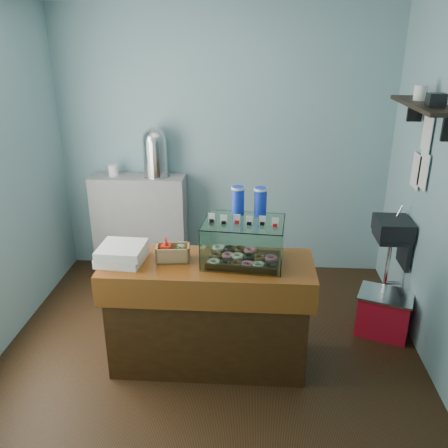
# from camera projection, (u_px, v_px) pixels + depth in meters

# --- Properties ---
(ground) EXTENTS (3.50, 3.50, 0.00)m
(ground) POSITION_uv_depth(u_px,v_px,m) (212.00, 342.00, 4.13)
(ground) COLOR black
(ground) RESTS_ON ground
(room_shell) EXTENTS (3.54, 3.04, 2.82)m
(room_shell) POSITION_uv_depth(u_px,v_px,m) (213.00, 149.00, 3.50)
(room_shell) COLOR #76A3AC
(room_shell) RESTS_ON ground
(counter) EXTENTS (1.60, 0.60, 0.90)m
(counter) POSITION_uv_depth(u_px,v_px,m) (208.00, 313.00, 3.73)
(counter) COLOR #3F220C
(counter) RESTS_ON ground
(back_shelf) EXTENTS (1.00, 0.32, 1.10)m
(back_shelf) POSITION_uv_depth(u_px,v_px,m) (141.00, 225.00, 5.21)
(back_shelf) COLOR #949497
(back_shelf) RESTS_ON ground
(display_case) EXTENTS (0.63, 0.49, 0.54)m
(display_case) POSITION_uv_depth(u_px,v_px,m) (244.00, 239.00, 3.55)
(display_case) COLOR #321B0F
(display_case) RESTS_ON counter
(condiment_crate) EXTENTS (0.26, 0.17, 0.19)m
(condiment_crate) POSITION_uv_depth(u_px,v_px,m) (172.00, 252.00, 3.58)
(condiment_crate) COLOR tan
(condiment_crate) RESTS_ON counter
(pastry_boxes) EXTENTS (0.36, 0.36, 0.13)m
(pastry_boxes) POSITION_uv_depth(u_px,v_px,m) (122.00, 253.00, 3.56)
(pastry_boxes) COLOR white
(pastry_boxes) RESTS_ON counter
(coffee_urn) EXTENTS (0.28, 0.28, 0.52)m
(coffee_urn) POSITION_uv_depth(u_px,v_px,m) (155.00, 151.00, 4.89)
(coffee_urn) COLOR silver
(coffee_urn) RESTS_ON back_shelf
(red_cooler) EXTENTS (0.54, 0.48, 0.40)m
(red_cooler) POSITION_uv_depth(u_px,v_px,m) (384.00, 313.00, 4.20)
(red_cooler) COLOR red
(red_cooler) RESTS_ON ground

